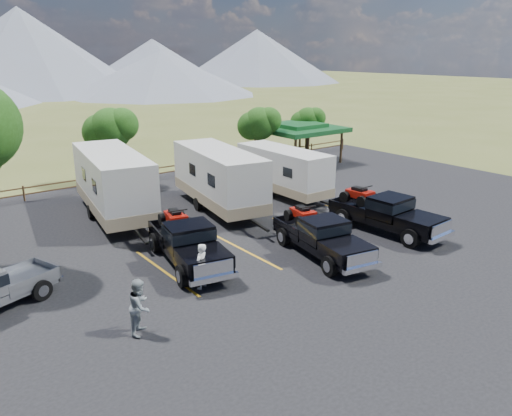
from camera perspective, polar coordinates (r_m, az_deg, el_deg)
ground at (r=21.53m, az=9.24°, el=-6.84°), size 320.00×320.00×0.00m
asphalt_lot at (r=23.49m, az=3.95°, el=-4.46°), size 44.00×34.00×0.04m
stall_lines at (r=24.19m, az=2.39°, el=-3.71°), size 12.12×5.50×0.01m
tree_ne_a at (r=38.69m, az=0.36°, el=9.60°), size 3.11×2.92×4.76m
tree_ne_b at (r=43.36m, az=5.92°, el=9.89°), size 2.77×2.59×4.27m
tree_north at (r=34.98m, az=-16.32°, el=8.65°), size 3.46×3.24×5.25m
rail_fence at (r=36.74m, az=-9.75°, el=4.36°), size 36.12×0.12×1.00m
pavilion at (r=41.34m, az=4.85°, el=9.07°), size 6.20×6.20×3.22m
rig_left at (r=21.54m, az=-7.85°, el=-3.80°), size 3.11×6.40×2.05m
rig_center at (r=22.35m, az=7.42°, el=-3.10°), size 2.91×6.11×1.96m
rig_right at (r=25.92m, az=14.55°, el=-0.47°), size 2.47×6.36×2.09m
trailer_left at (r=28.11m, az=-16.01°, el=2.68°), size 4.02×10.44×3.61m
trailer_center at (r=28.56m, az=-4.27°, el=3.38°), size 3.91×10.00×3.46m
trailer_right at (r=31.26m, az=3.14°, el=4.17°), size 2.33×8.59×2.99m
person_a at (r=19.28m, az=-6.28°, el=-6.63°), size 0.79×0.70×1.81m
person_b at (r=16.70m, az=-13.10°, el=-10.87°), size 1.15×1.15×1.88m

